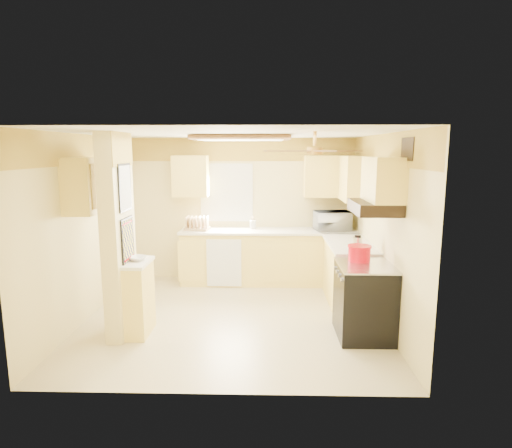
{
  "coord_description": "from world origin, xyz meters",
  "views": [
    {
      "loc": [
        0.46,
        -5.62,
        2.29
      ],
      "look_at": [
        0.31,
        0.35,
        1.26
      ],
      "focal_mm": 30.0,
      "sensor_mm": 36.0,
      "label": 1
    }
  ],
  "objects_px": {
    "stove": "(364,300)",
    "microwave": "(332,221)",
    "dutch_oven": "(359,253)",
    "bowl": "(138,258)",
    "kettle": "(358,243)"
  },
  "relations": [
    {
      "from": "microwave",
      "to": "kettle",
      "type": "height_order",
      "value": "microwave"
    },
    {
      "from": "microwave",
      "to": "dutch_oven",
      "type": "bearing_deg",
      "value": 83.81
    },
    {
      "from": "stove",
      "to": "dutch_oven",
      "type": "relative_size",
      "value": 3.09
    },
    {
      "from": "stove",
      "to": "bowl",
      "type": "height_order",
      "value": "bowl"
    },
    {
      "from": "stove",
      "to": "bowl",
      "type": "xyz_separation_m",
      "value": [
        -2.81,
        0.04,
        0.51
      ]
    },
    {
      "from": "bowl",
      "to": "dutch_oven",
      "type": "xyz_separation_m",
      "value": [
        2.76,
        0.15,
        0.05
      ]
    },
    {
      "from": "bowl",
      "to": "kettle",
      "type": "relative_size",
      "value": 1.05
    },
    {
      "from": "stove",
      "to": "microwave",
      "type": "distance_m",
      "value": 2.25
    },
    {
      "from": "bowl",
      "to": "dutch_oven",
      "type": "relative_size",
      "value": 0.71
    },
    {
      "from": "stove",
      "to": "dutch_oven",
      "type": "bearing_deg",
      "value": 103.16
    },
    {
      "from": "stove",
      "to": "bowl",
      "type": "bearing_deg",
      "value": 179.18
    },
    {
      "from": "kettle",
      "to": "bowl",
      "type": "bearing_deg",
      "value": -166.93
    },
    {
      "from": "bowl",
      "to": "dutch_oven",
      "type": "distance_m",
      "value": 2.77
    },
    {
      "from": "stove",
      "to": "dutch_oven",
      "type": "xyz_separation_m",
      "value": [
        -0.04,
        0.19,
        0.55
      ]
    },
    {
      "from": "stove",
      "to": "kettle",
      "type": "height_order",
      "value": "kettle"
    }
  ]
}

